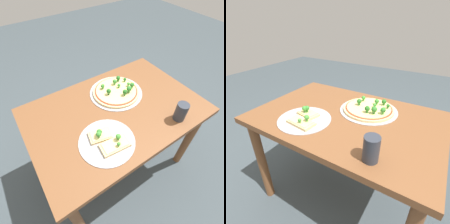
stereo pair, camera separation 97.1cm
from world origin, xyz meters
TOP-DOWN VIEW (x-y plane):
  - ground_plane at (0.00, 0.00)m, footprint 8.00×8.00m
  - dining_table at (0.00, 0.00)m, footprint 1.12×0.76m
  - pizza_tray_whole at (0.10, 0.13)m, footprint 0.37×0.37m
  - pizza_tray_slice at (-0.18, -0.18)m, footprint 0.32×0.32m
  - drinking_cup at (0.28, -0.28)m, footprint 0.07×0.07m

SIDE VIEW (x-z plane):
  - ground_plane at x=0.00m, z-range 0.00..0.00m
  - dining_table at x=0.00m, z-range 0.26..0.98m
  - pizza_tray_slice at x=-0.18m, z-range 0.70..0.77m
  - pizza_tray_whole at x=0.10m, z-range 0.70..0.77m
  - drinking_cup at x=0.28m, z-range 0.72..0.84m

